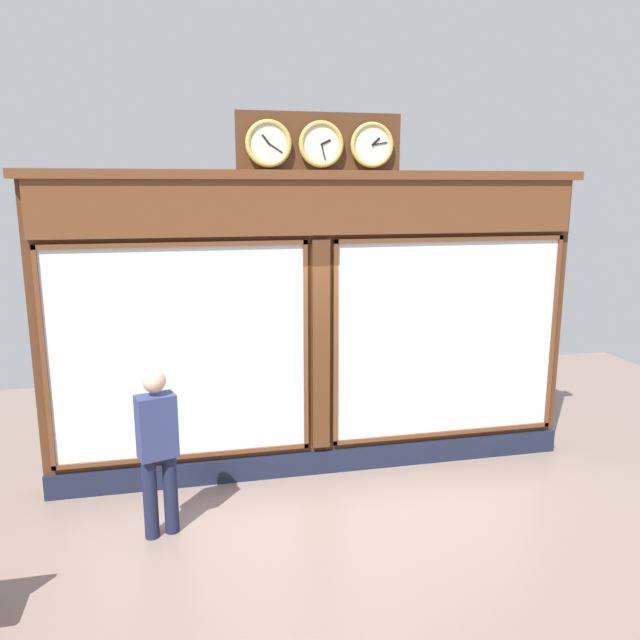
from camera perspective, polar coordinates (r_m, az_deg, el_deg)
ground_plane at (r=5.45m, az=7.07°, el=-26.13°), size 14.00×14.00×0.00m
shop_facade at (r=7.28m, az=-0.21°, el=-0.35°), size 6.31×0.42×4.15m
pedestrian at (r=6.31m, az=-14.56°, el=-11.04°), size 0.41×0.32×1.69m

